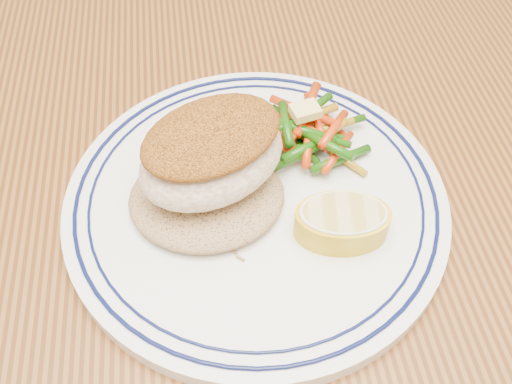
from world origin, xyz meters
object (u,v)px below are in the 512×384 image
at_px(fish_fillet, 212,153).
at_px(lemon_wedge, 342,222).
at_px(plate, 256,200).
at_px(vegetable_pile, 307,131).
at_px(dining_table, 255,307).
at_px(rice_pilaf, 207,193).

distance_m(fish_fillet, lemon_wedge, 0.11).
relative_size(plate, fish_fillet, 2.17).
distance_m(plate, vegetable_pile, 0.07).
bearing_deg(dining_table, lemon_wedge, -6.21).
distance_m(plate, fish_fillet, 0.06).
relative_size(dining_table, fish_fillet, 10.98).
distance_m(plate, rice_pilaf, 0.04).
bearing_deg(lemon_wedge, dining_table, 173.79).
bearing_deg(vegetable_pile, rice_pilaf, -149.05).
height_order(plate, vegetable_pile, vegetable_pile).
distance_m(dining_table, lemon_wedge, 0.14).
relative_size(dining_table, rice_pilaf, 12.71).
bearing_deg(fish_fillet, vegetable_pile, 27.83).
bearing_deg(lemon_wedge, rice_pilaf, 156.12).
height_order(plate, lemon_wedge, lemon_wedge).
bearing_deg(rice_pilaf, plate, 2.02).
distance_m(plate, lemon_wedge, 0.07).
height_order(plate, rice_pilaf, rice_pilaf).
bearing_deg(fish_fillet, lemon_wedge, -30.60).
distance_m(vegetable_pile, lemon_wedge, 0.09).
xyz_separation_m(plate, vegetable_pile, (0.05, 0.05, 0.02)).
bearing_deg(dining_table, vegetable_pile, 57.71).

